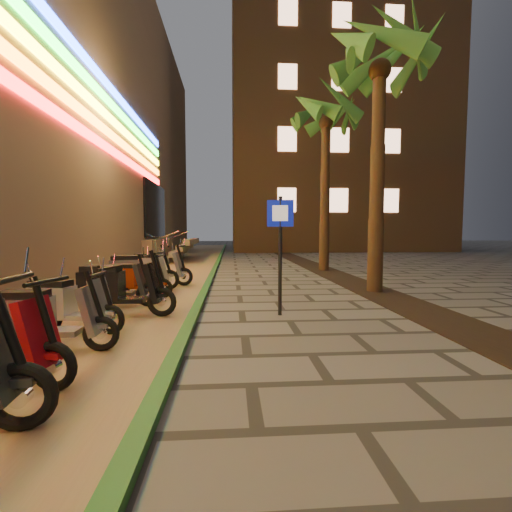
{
  "coord_description": "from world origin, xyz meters",
  "views": [
    {
      "loc": [
        -0.2,
        -1.76,
        1.58
      ],
      "look_at": [
        0.19,
        3.67,
        1.2
      ],
      "focal_mm": 24.0,
      "sensor_mm": 36.0,
      "label": 1
    }
  ],
  "objects": [
    {
      "name": "apartment_block",
      "position": [
        9.0,
        32.0,
        12.5
      ],
      "size": [
        18.0,
        16.06,
        25.0
      ],
      "color": "brown",
      "rests_on": "ground"
    },
    {
      "name": "scooter_11",
      "position": [
        -2.56,
        6.55,
        0.46
      ],
      "size": [
        1.52,
        0.53,
        1.07
      ],
      "rotation": [
        0.0,
        0.0,
        -0.05
      ],
      "color": "black",
      "rests_on": "ground"
    },
    {
      "name": "parking_strip",
      "position": [
        -2.6,
        10.0,
        0.01
      ],
      "size": [
        3.4,
        60.0,
        0.01
      ],
      "primitive_type": "cube",
      "color": "#8C7251",
      "rests_on": "ground"
    },
    {
      "name": "scooter_7",
      "position": [
        -2.65,
        2.81,
        0.47
      ],
      "size": [
        1.52,
        0.53,
        1.08
      ],
      "rotation": [
        0.0,
        0.0,
        0.02
      ],
      "color": "black",
      "rests_on": "ground"
    },
    {
      "name": "green_curb",
      "position": [
        -0.9,
        10.0,
        0.05
      ],
      "size": [
        0.18,
        60.0,
        0.1
      ],
      "primitive_type": "cube",
      "color": "#225A23",
      "rests_on": "ground"
    },
    {
      "name": "scooter_9",
      "position": [
        -2.34,
        4.72,
        0.54
      ],
      "size": [
        1.78,
        0.62,
        1.25
      ],
      "rotation": [
        0.0,
        0.0,
        -0.07
      ],
      "color": "black",
      "rests_on": "ground"
    },
    {
      "name": "palm_d",
      "position": [
        3.6,
        12.0,
        5.94
      ],
      "size": [
        2.97,
        3.02,
        7.16
      ],
      "color": "#472D19",
      "rests_on": "ground"
    },
    {
      "name": "scooter_8",
      "position": [
        -2.78,
        3.7,
        0.47
      ],
      "size": [
        1.53,
        0.67,
        1.08
      ],
      "rotation": [
        0.0,
        0.0,
        -0.19
      ],
      "color": "black",
      "rests_on": "ground"
    },
    {
      "name": "pedestrian_sign",
      "position": [
        0.72,
        4.62,
        1.45
      ],
      "size": [
        0.49,
        0.12,
        2.25
      ],
      "rotation": [
        0.0,
        0.0,
        -0.19
      ],
      "color": "black",
      "rests_on": "ground"
    },
    {
      "name": "scooter_13",
      "position": [
        -2.42,
        8.45,
        0.53
      ],
      "size": [
        1.74,
        0.63,
        1.22
      ],
      "rotation": [
        0.0,
        0.0,
        -0.09
      ],
      "color": "black",
      "rests_on": "ground"
    },
    {
      "name": "scooter_12",
      "position": [
        -2.72,
        7.45,
        0.55
      ],
      "size": [
        1.78,
        0.89,
        1.26
      ],
      "rotation": [
        0.0,
        0.0,
        0.26
      ],
      "color": "black",
      "rests_on": "ground"
    },
    {
      "name": "scooter_10",
      "position": [
        -2.74,
        5.56,
        0.49
      ],
      "size": [
        1.6,
        0.56,
        1.13
      ],
      "rotation": [
        0.0,
        0.0,
        0.05
      ],
      "color": "black",
      "rests_on": "ground"
    },
    {
      "name": "planting_strip",
      "position": [
        3.6,
        5.0,
        0.01
      ],
      "size": [
        1.2,
        40.0,
        0.02
      ],
      "primitive_type": "cube",
      "color": "black",
      "rests_on": "ground"
    },
    {
      "name": "palm_c",
      "position": [
        3.6,
        7.0,
        5.73
      ],
      "size": [
        2.97,
        3.02,
        6.91
      ],
      "color": "#472D19",
      "rests_on": "ground"
    }
  ]
}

